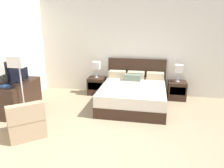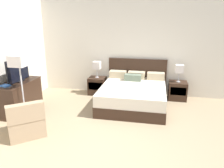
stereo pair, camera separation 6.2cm
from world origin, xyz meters
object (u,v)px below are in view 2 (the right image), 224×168
(nightstand_right, at_px, (177,91))
(dresser, at_px, (20,96))
(bed, at_px, (133,94))
(nightstand_left, at_px, (97,86))
(floor_lamp, at_px, (19,66))
(table_lamp_left, at_px, (97,66))
(book_blue_cover, at_px, (5,86))
(armchair_by_window, at_px, (26,122))
(book_red_cover, at_px, (6,87))
(tv, at_px, (18,70))
(table_lamp_right, at_px, (179,69))

(nightstand_right, height_order, dresser, dresser)
(bed, distance_m, nightstand_left, 1.40)
(nightstand_right, distance_m, floor_lamp, 4.31)
(table_lamp_left, xyz_separation_m, floor_lamp, (-1.14, -2.17, 0.39))
(book_blue_cover, bearing_deg, armchair_by_window, -35.14)
(nightstand_left, bearing_deg, book_blue_cover, -125.38)
(bed, distance_m, book_red_cover, 3.17)
(nightstand_left, distance_m, table_lamp_left, 0.65)
(book_red_cover, bearing_deg, tv, 90.89)
(dresser, xyz_separation_m, floor_lamp, (0.41, -0.44, 0.90))
(table_lamp_right, relative_size, dresser, 0.40)
(table_lamp_left, height_order, armchair_by_window, table_lamp_left)
(nightstand_left, relative_size, armchair_by_window, 0.55)
(armchair_by_window, bearing_deg, book_red_cover, 144.55)
(table_lamp_left, height_order, floor_lamp, floor_lamp)
(book_blue_cover, height_order, floor_lamp, floor_lamp)
(bed, xyz_separation_m, book_blue_cover, (-2.77, -1.49, 0.52))
(table_lamp_left, height_order, book_blue_cover, table_lamp_left)
(tv, bearing_deg, nightstand_right, 22.67)
(dresser, xyz_separation_m, book_blue_cover, (0.00, -0.46, 0.43))
(table_lamp_left, distance_m, book_red_cover, 2.68)
(table_lamp_left, bearing_deg, nightstand_left, -90.00)
(book_blue_cover, bearing_deg, table_lamp_left, 54.64)
(book_red_cover, bearing_deg, book_blue_cover, 180.00)
(nightstand_left, relative_size, book_red_cover, 2.09)
(nightstand_right, bearing_deg, table_lamp_left, 179.97)
(table_lamp_left, bearing_deg, book_red_cover, -125.20)
(book_red_cover, xyz_separation_m, book_blue_cover, (-0.01, 0.00, 0.03))
(nightstand_left, distance_m, book_blue_cover, 2.74)
(nightstand_left, bearing_deg, table_lamp_left, 90.00)
(dresser, bearing_deg, nightstand_right, 23.39)
(nightstand_right, relative_size, book_red_cover, 2.09)
(armchair_by_window, bearing_deg, table_lamp_right, 40.94)
(nightstand_left, bearing_deg, armchair_by_window, -105.07)
(table_lamp_left, height_order, tv, tv)
(nightstand_right, relative_size, book_blue_cover, 2.79)
(nightstand_left, xyz_separation_m, armchair_by_window, (-0.74, -2.76, 0.02))
(nightstand_left, distance_m, tv, 2.41)
(nightstand_right, height_order, table_lamp_left, table_lamp_left)
(table_lamp_left, bearing_deg, table_lamp_right, 0.00)
(book_red_cover, bearing_deg, dresser, 91.33)
(table_lamp_right, distance_m, book_red_cover, 4.54)
(nightstand_right, xyz_separation_m, armchair_by_window, (-3.18, -2.76, 0.02))
(nightstand_left, relative_size, book_blue_cover, 2.79)
(nightstand_right, distance_m, table_lamp_right, 0.65)
(nightstand_right, xyz_separation_m, floor_lamp, (-3.58, -2.17, 1.04))
(bed, bearing_deg, tv, -160.72)
(table_lamp_left, relative_size, table_lamp_right, 1.00)
(table_lamp_right, bearing_deg, book_red_cover, -151.20)
(dresser, relative_size, tv, 1.50)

